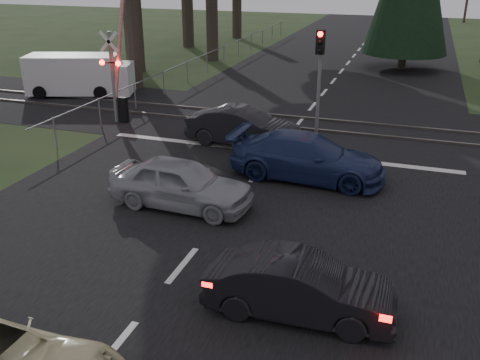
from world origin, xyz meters
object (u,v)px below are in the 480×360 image
at_px(dark_hatchback, 300,287).
at_px(silver_car, 181,184).
at_px(traffic_signal_center, 320,65).
at_px(blue_sedan, 307,157).
at_px(crossing_signal, 118,75).
at_px(dark_car_far, 243,127).
at_px(white_van, 82,75).

distance_m(dark_hatchback, silver_car, 5.73).
bearing_deg(traffic_signal_center, blue_sedan, -82.54).
bearing_deg(traffic_signal_center, crossing_signal, -173.85).
xyz_separation_m(blue_sedan, dark_car_far, (-2.95, 2.46, -0.02)).
bearing_deg(silver_car, crossing_signal, 44.07).
bearing_deg(blue_sedan, dark_hatchback, -166.69).
height_order(crossing_signal, white_van, crossing_signal).
xyz_separation_m(traffic_signal_center, blue_sedan, (0.60, -4.55, -2.09)).
distance_m(silver_car, white_van, 14.83).
relative_size(traffic_signal_center, silver_car, 1.00).
bearing_deg(dark_hatchback, dark_car_far, 21.94).
distance_m(blue_sedan, dark_car_far, 3.84).
relative_size(blue_sedan, white_van, 0.89).
height_order(crossing_signal, traffic_signal_center, crossing_signal).
bearing_deg(dark_car_far, white_van, 68.80).
height_order(traffic_signal_center, blue_sedan, traffic_signal_center).
relative_size(silver_car, blue_sedan, 0.83).
bearing_deg(white_van, dark_hatchback, -62.91).
bearing_deg(traffic_signal_center, dark_hatchback, -80.46).
xyz_separation_m(dark_car_far, white_van, (-10.31, 4.96, 0.33)).
xyz_separation_m(dark_hatchback, blue_sedan, (-1.35, 7.03, 0.10)).
bearing_deg(white_van, dark_car_far, -43.91).
distance_m(traffic_signal_center, silver_car, 8.37).
distance_m(crossing_signal, traffic_signal_center, 8.36).
distance_m(crossing_signal, blue_sedan, 9.69).
distance_m(traffic_signal_center, blue_sedan, 5.04).
distance_m(crossing_signal, dark_hatchback, 14.86).
relative_size(crossing_signal, silver_car, 1.70).
relative_size(traffic_signal_center, dark_car_far, 0.97).
bearing_deg(dark_car_far, dark_hatchback, -151.14).
xyz_separation_m(crossing_signal, white_van, (-4.39, 3.75, -1.02)).
xyz_separation_m(crossing_signal, dark_hatchback, (10.22, -10.69, -1.44)).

